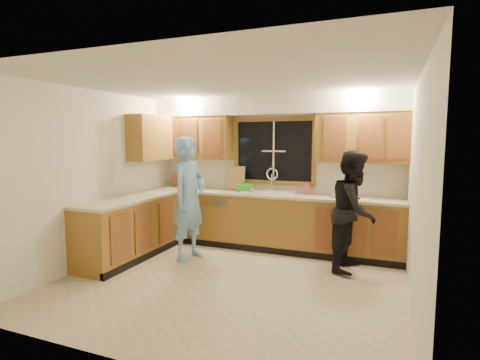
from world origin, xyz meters
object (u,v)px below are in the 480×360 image
stove (104,237)px  woman (354,211)px  dishwasher (221,220)px  knife_block (176,181)px  soap_bottle (307,188)px  dish_crate (244,188)px  sink (268,196)px  bowl (338,196)px  man (189,199)px

stove → woman: (3.20, 1.26, 0.38)m
dishwasher → knife_block: (-0.98, 0.15, 0.63)m
dishwasher → soap_bottle: soap_bottle is taller
dish_crate → sink: bearing=-2.7°
bowl → dish_crate: bearing=177.5°
dishwasher → soap_bottle: bearing=6.4°
knife_block → dish_crate: 1.40m
bowl → sink: bearing=177.6°
bowl → stove: bearing=-148.7°
woman → stove: bearing=119.8°
sink → knife_block: size_ratio=3.62×
sink → dishwasher: 0.96m
stove → knife_block: knife_block is taller
dishwasher → bowl: (1.97, -0.03, 0.53)m
knife_block → soap_bottle: bearing=-41.6°
dish_crate → soap_bottle: size_ratio=1.43×
dish_crate → soap_bottle: 1.05m
sink → stove: 2.60m
dishwasher → dish_crate: bearing=4.9°
sink → man: bearing=-134.5°
stove → man: man is taller
sink → stove: bearing=-134.6°
man → woman: man is taller
knife_block → stove: bearing=-130.9°
stove → woman: bearing=21.5°
soap_bottle → sink: bearing=-166.2°
knife_block → bowl: 2.96m
woman → bowl: (-0.28, 0.51, 0.12)m
bowl → soap_bottle: bearing=159.0°
sink → soap_bottle: bearing=13.8°
man → bowl: bearing=-58.4°
woman → sink: bearing=76.5°
man → bowl: size_ratio=9.47×
sink → bowl: bearing=-2.4°
dishwasher → stove: size_ratio=0.91×
soap_bottle → dish_crate: bearing=-173.0°
woman → dish_crate: 1.93m
soap_bottle → dishwasher: bearing=-173.6°
stove → soap_bottle: size_ratio=4.38×
knife_block → soap_bottle: 2.44m
dishwasher → bowl: 2.05m
knife_block → bowl: bearing=-45.4°
sink → man: man is taller
dishwasher → woman: (2.25, -0.55, 0.42)m
woman → dish_crate: size_ratio=5.62×
knife_block → dish_crate: knife_block is taller
soap_bottle → bowl: size_ratio=1.06×
sink → stove: sink is taller
knife_block → dishwasher: bearing=-50.7°
dishwasher → knife_block: size_ratio=3.46×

